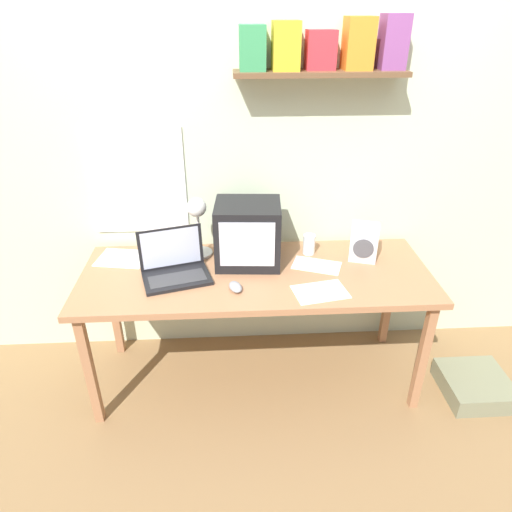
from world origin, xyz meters
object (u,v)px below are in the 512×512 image
at_px(crt_monitor, 248,234).
at_px(floor_cushion, 475,385).
at_px(corner_desk, 256,282).
at_px(open_notebook, 122,258).
at_px(space_heater, 364,242).
at_px(desk_lamp, 197,218).
at_px(laptop, 174,265).
at_px(printed_handout, 317,265).
at_px(juice_glass, 309,245).
at_px(computer_mouse, 235,287).
at_px(loose_paper_near_laptop, 320,292).

relative_size(crt_monitor, floor_cushion, 1.00).
height_order(corner_desk, open_notebook, open_notebook).
bearing_deg(corner_desk, space_heater, 11.08).
xyz_separation_m(desk_lamp, space_heater, (0.91, -0.06, -0.14)).
relative_size(laptop, open_notebook, 1.31).
relative_size(printed_handout, open_notebook, 0.97).
relative_size(desk_lamp, open_notebook, 1.23).
bearing_deg(crt_monitor, juice_glass, 15.63).
bearing_deg(computer_mouse, juice_glass, 39.94).
distance_m(desk_lamp, open_notebook, 0.50).
xyz_separation_m(laptop, open_notebook, (-0.31, 0.19, -0.06)).
distance_m(laptop, juice_glass, 0.77).
bearing_deg(computer_mouse, desk_lamp, 119.95).
height_order(loose_paper_near_laptop, floor_cushion, loose_paper_near_laptop).
xyz_separation_m(computer_mouse, printed_handout, (0.45, 0.21, -0.01)).
height_order(corner_desk, floor_cushion, corner_desk).
bearing_deg(juice_glass, desk_lamp, -178.06).
relative_size(crt_monitor, open_notebook, 1.21).
bearing_deg(crt_monitor, floor_cushion, -10.82).
bearing_deg(printed_handout, loose_paper_near_laptop, -95.97).
distance_m(crt_monitor, loose_paper_near_laptop, 0.51).
height_order(desk_lamp, printed_handout, desk_lamp).
height_order(laptop, floor_cushion, laptop).
height_order(crt_monitor, juice_glass, crt_monitor).
bearing_deg(open_notebook, printed_handout, -7.56).
xyz_separation_m(desk_lamp, open_notebook, (-0.44, 0.02, -0.24)).
bearing_deg(loose_paper_near_laptop, computer_mouse, 173.35).
bearing_deg(loose_paper_near_laptop, space_heater, 47.86).
relative_size(juice_glass, space_heater, 0.56).
bearing_deg(loose_paper_near_laptop, desk_lamp, 147.92).
bearing_deg(loose_paper_near_laptop, floor_cushion, -0.33).
xyz_separation_m(space_heater, loose_paper_near_laptop, (-0.30, -0.33, -0.10)).
distance_m(corner_desk, laptop, 0.44).
height_order(printed_handout, loose_paper_near_laptop, same).
relative_size(desk_lamp, printed_handout, 1.26).
distance_m(crt_monitor, laptop, 0.42).
xyz_separation_m(laptop, printed_handout, (0.76, 0.05, -0.06)).
height_order(computer_mouse, floor_cushion, computer_mouse).
bearing_deg(crt_monitor, open_notebook, 177.97).
relative_size(corner_desk, computer_mouse, 15.79).
bearing_deg(desk_lamp, corner_desk, -32.05).
height_order(juice_glass, computer_mouse, juice_glass).
height_order(juice_glass, loose_paper_near_laptop, juice_glass).
bearing_deg(floor_cushion, space_heater, 152.96).
xyz_separation_m(laptop, desk_lamp, (0.12, 0.18, 0.18)).
distance_m(laptop, desk_lamp, 0.28).
bearing_deg(printed_handout, crt_monitor, 169.20).
height_order(computer_mouse, open_notebook, computer_mouse).
xyz_separation_m(crt_monitor, printed_handout, (0.37, -0.07, -0.17)).
height_order(juice_glass, printed_handout, juice_glass).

